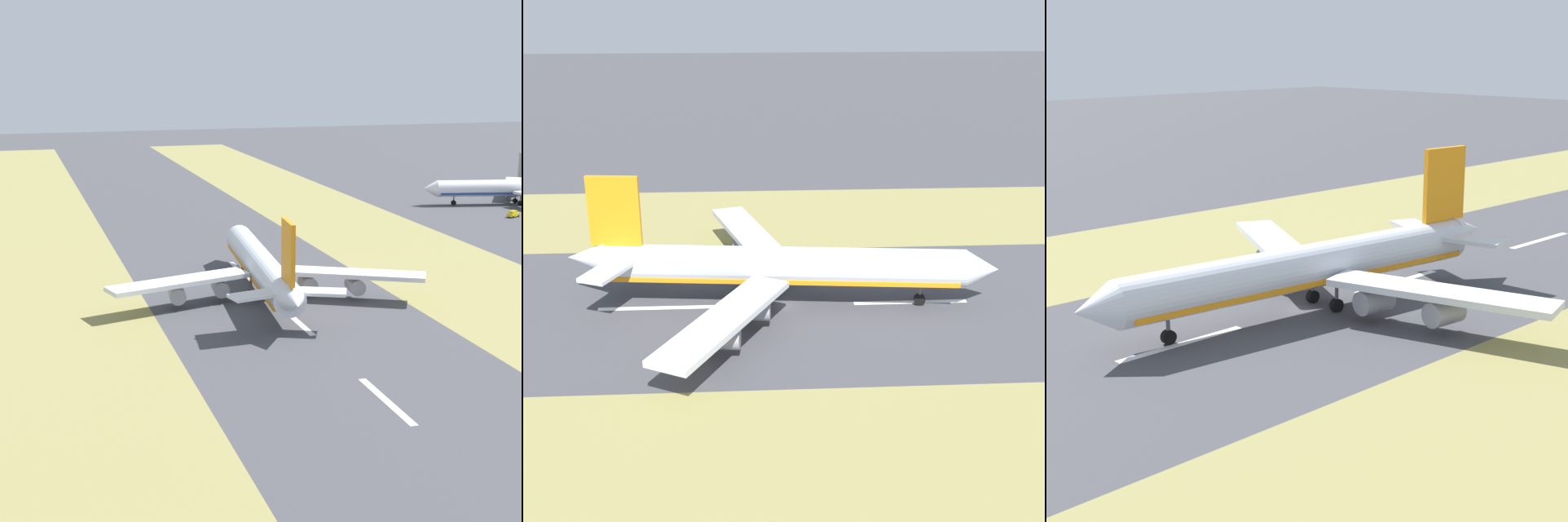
% 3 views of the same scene
% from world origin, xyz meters
% --- Properties ---
extents(ground_plane, '(800.00, 800.00, 0.00)m').
position_xyz_m(ground_plane, '(0.00, 0.00, 0.00)').
color(ground_plane, '#424247').
extents(grass_median_east, '(40.00, 600.00, 0.01)m').
position_xyz_m(grass_median_east, '(45.00, 0.00, 0.00)').
color(grass_median_east, olive).
rests_on(grass_median_east, ground).
extents(centreline_dash_near, '(1.20, 18.00, 0.01)m').
position_xyz_m(centreline_dash_near, '(0.00, -60.43, 0.01)').
color(centreline_dash_near, silver).
rests_on(centreline_dash_near, ground).
extents(centreline_dash_mid, '(1.20, 18.00, 0.01)m').
position_xyz_m(centreline_dash_mid, '(0.00, -20.43, 0.01)').
color(centreline_dash_mid, silver).
rests_on(centreline_dash_mid, ground).
extents(centreline_dash_far, '(1.20, 18.00, 0.01)m').
position_xyz_m(centreline_dash_far, '(0.00, 19.57, 0.01)').
color(centreline_dash_far, silver).
rests_on(centreline_dash_far, ground).
extents(airplane_main_jet, '(63.81, 67.21, 20.20)m').
position_xyz_m(airplane_main_jet, '(-1.31, -2.32, 6.02)').
color(airplane_main_jet, silver).
rests_on(airplane_main_jet, ground).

